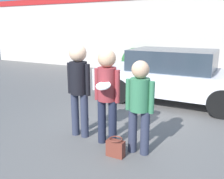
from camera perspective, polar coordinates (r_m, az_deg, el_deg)
name	(u,v)px	position (r m, az deg, el deg)	size (l,w,h in m)	color
ground_plane	(117,138)	(4.94, 1.08, -10.97)	(56.00, 56.00, 0.00)	#5B5956
storefront_building	(192,33)	(11.33, 17.91, 12.11)	(24.00, 0.22, 3.58)	beige
person_left	(79,83)	(4.74, -7.61, 1.58)	(0.50, 0.33, 1.79)	#2D3347
person_middle_with_frisbee	(107,89)	(4.37, -1.16, 0.04)	(0.50, 0.52, 1.73)	#1E2338
person_right	(140,101)	(4.09, 6.31, -2.60)	(0.49, 0.32, 1.58)	#2D3347
parked_car_near	(174,76)	(7.24, 13.97, 3.07)	(4.31, 1.85, 1.49)	silver
shrub	(135,61)	(11.32, 5.19, 6.47)	(1.19, 1.19, 1.19)	#2D6B33
handbag	(116,148)	(4.23, 0.81, -13.15)	(0.30, 0.23, 0.32)	brown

